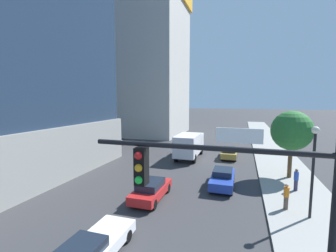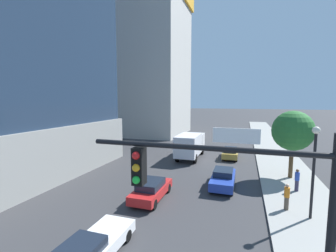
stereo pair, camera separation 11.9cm
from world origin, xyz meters
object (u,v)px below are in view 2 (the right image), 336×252
car_gold (230,153)px  car_blue (223,178)px  construction_building (150,56)px  street_tree (293,131)px  pedestrian_blue_shirt (297,180)px  car_white (91,248)px  pedestrian_orange_shirt (287,197)px  traffic_light_pole (237,207)px  box_truck (190,144)px  street_lamp (314,159)px  car_red (151,189)px

car_gold → car_blue: (-0.00, -10.14, 0.03)m
car_gold → construction_building: bearing=135.9°
street_tree → pedestrian_blue_shirt: bearing=-91.9°
street_tree → pedestrian_blue_shirt: size_ratio=3.51×
pedestrian_blue_shirt → car_white: bearing=-131.6°
car_gold → pedestrian_orange_shirt: 14.10m
car_gold → traffic_light_pole: bearing=-86.6°
box_truck → pedestrian_orange_shirt: size_ratio=4.06×
street_tree → pedestrian_orange_shirt: size_ratio=3.59×
street_lamp → car_white: street_lamp is taller
car_gold → car_red: car_red is taller
street_lamp → pedestrian_blue_shirt: street_lamp is taller
pedestrian_orange_shirt → car_gold: bearing=107.8°
box_truck → car_red: bearing=-90.0°
street_tree → street_lamp: bearing=-91.4°
construction_building → traffic_light_pole: size_ratio=5.98×
street_lamp → car_red: bearing=-179.4°
car_white → box_truck: 19.94m
box_truck → street_tree: bearing=-24.6°
car_blue → car_white: car_blue is taller
car_blue → box_truck: size_ratio=0.67×
box_truck → pedestrian_blue_shirt: box_truck is taller
car_red → pedestrian_orange_shirt: pedestrian_orange_shirt is taller
pedestrian_blue_shirt → car_gold: bearing=119.9°
traffic_light_pole → street_tree: (4.27, 17.59, -0.14)m
car_red → car_blue: 6.35m
construction_building → car_red: 37.77m
pedestrian_orange_shirt → car_blue: bearing=142.6°
car_gold → street_lamp: bearing=-68.8°
car_white → pedestrian_blue_shirt: (10.37, 11.69, 0.40)m
construction_building → street_lamp: (23.45, -31.62, -12.64)m
traffic_light_pole → construction_building: bearing=115.1°
construction_building → box_truck: bearing=-55.1°
car_white → traffic_light_pole: bearing=-21.8°
car_gold → car_red: 15.09m
car_white → pedestrian_blue_shirt: bearing=48.4°
box_truck → street_lamp: bearing=-51.1°
car_white → pedestrian_blue_shirt: size_ratio=2.73×
car_blue → car_white: size_ratio=0.97×
car_blue → pedestrian_orange_shirt: 5.42m
street_lamp → car_gold: size_ratio=1.29×
car_red → car_white: size_ratio=0.94×
construction_building → car_white: 43.92m
traffic_light_pole → car_white: 7.77m
car_blue → pedestrian_blue_shirt: (5.59, 0.43, 0.31)m
street_lamp → pedestrian_blue_shirt: (0.08, 4.51, -2.77)m
construction_building → street_lamp: 41.35m
street_tree → car_red: size_ratio=1.37×
street_lamp → car_red: size_ratio=1.24×
box_truck → pedestrian_orange_shirt: 15.02m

